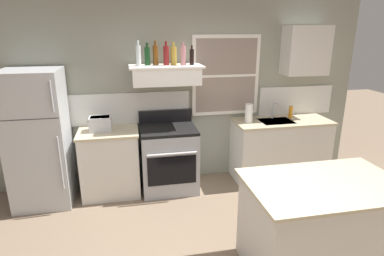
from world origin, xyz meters
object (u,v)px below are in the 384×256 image
Objects in this scene: bottle_balsamic_dark at (192,57)px; bottle_champagne_gold_foil at (174,55)px; bottle_amber_wine at (156,55)px; bottle_rose_pink at (183,55)px; bottle_dark_green_wine at (147,56)px; dish_soap_bottle at (291,112)px; paper_towel_roll at (249,113)px; bottle_clear_tall at (138,55)px; bottle_red_label_wine at (166,55)px; kitchen_island at (320,227)px; refrigerator at (39,139)px; toaster at (100,123)px; stove_range at (169,158)px.

bottle_champagne_gold_foil is at bearing 163.83° from bottle_balsamic_dark.
bottle_amber_wine is 1.22× the size of bottle_balsamic_dark.
bottle_rose_pink is at bearing -28.42° from bottle_champagne_gold_foil.
dish_soap_bottle is (2.11, 0.00, -0.87)m from bottle_dark_green_wine.
paper_towel_roll is at bearing -3.99° from bottle_dark_green_wine.
bottle_clear_tall is 1.05× the size of bottle_red_label_wine.
bottle_rose_pink reaches higher than bottle_balsamic_dark.
bottle_champagne_gold_foil is 1.61× the size of dish_soap_bottle.
bottle_balsamic_dark is 0.94× the size of paper_towel_roll.
kitchen_island is (1.40, -2.03, -1.41)m from bottle_dark_green_wine.
refrigerator is 2.22m from bottle_balsamic_dark.
kitchen_island is (1.05, -2.01, -1.41)m from bottle_champagne_gold_foil.
bottle_red_label_wine is (0.90, 0.04, 0.87)m from toaster.
bottle_champagne_gold_foil is at bearing -2.82° from bottle_dark_green_wine.
bottle_balsamic_dark is (1.23, -0.00, 0.84)m from toaster.
bottle_amber_wine is at bearing 129.47° from stove_range.
toaster is 2.77m from dish_soap_bottle.
bottle_amber_wine is (0.23, 0.07, -0.00)m from bottle_clear_tall.
paper_towel_roll reaches higher than kitchen_island.
bottle_clear_tall is at bearing 177.93° from bottle_balsamic_dark.
refrigerator reaches higher than stove_range.
refrigerator is at bearing -177.64° from bottle_rose_pink.
bottle_rose_pink is at bearing 178.96° from paper_towel_roll.
bottle_dark_green_wine reaches higher than bottle_balsamic_dark.
refrigerator is 1.94m from bottle_red_label_wine.
bottle_dark_green_wine is at bearing 171.33° from bottle_red_label_wine.
toaster is 1.16m from bottle_amber_wine.
bottle_red_label_wine reaches higher than bottle_balsamic_dark.
stove_range is at bearing -178.18° from paper_towel_roll.
kitchen_island is at bearing -90.32° from paper_towel_roll.
bottle_amber_wine is 1.15× the size of paper_towel_roll.
bottle_amber_wine is at bearing 164.97° from bottle_rose_pink.
bottle_rose_pink is at bearing -15.03° from bottle_amber_wine.
bottle_clear_tall is 1.79× the size of dish_soap_bottle.
refrigerator is at bearing -175.81° from bottle_red_label_wine.
bottle_rose_pink is (0.23, 0.05, 1.41)m from stove_range.
toaster is 1.17× the size of bottle_balsamic_dark.
toaster is at bearing 179.51° from paper_towel_roll.
stove_range is 1.46m from bottle_clear_tall.
toaster is at bearing -177.70° from bottle_clear_tall.
dish_soap_bottle is (3.53, 0.16, 0.13)m from refrigerator.
bottle_amber_wine reaches higher than bottle_red_label_wine.
bottle_balsamic_dark reaches higher than kitchen_island.
bottle_champagne_gold_foil is at bearing 11.16° from bottle_red_label_wine.
bottle_champagne_gold_foil reaches higher than kitchen_island.
bottle_balsamic_dark reaches higher than paper_towel_roll.
bottle_amber_wine is 0.22× the size of kitchen_island.
bottle_rose_pink is at bearing -11.34° from bottle_red_label_wine.
bottle_clear_tall is 0.13m from bottle_dark_green_wine.
bottle_amber_wine is at bearing 168.15° from bottle_balsamic_dark.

